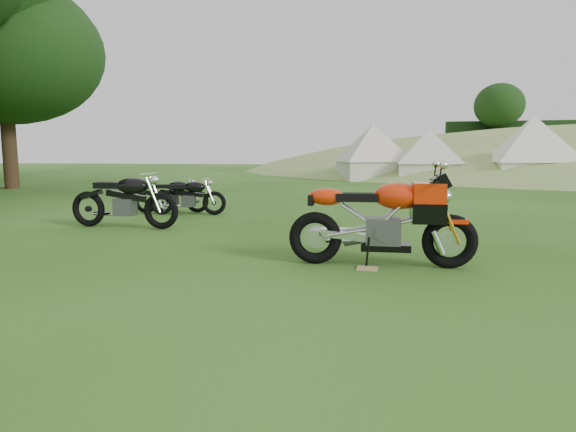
% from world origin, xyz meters
% --- Properties ---
extents(ground, '(120.00, 120.00, 0.00)m').
position_xyz_m(ground, '(0.00, 0.00, 0.00)').
color(ground, '#234A10').
rests_on(ground, ground).
extents(sport_motorcycle, '(2.26, 0.68, 1.34)m').
position_xyz_m(sport_motorcycle, '(1.22, 0.09, 0.67)').
color(sport_motorcycle, red).
rests_on(sport_motorcycle, ground).
extents(plywood_board, '(0.26, 0.21, 0.02)m').
position_xyz_m(plywood_board, '(1.07, -0.14, 0.01)').
color(plywood_board, tan).
rests_on(plywood_board, ground).
extents(vintage_moto_b, '(1.73, 0.87, 0.89)m').
position_xyz_m(vintage_moto_b, '(-3.83, 4.67, 0.45)').
color(vintage_moto_b, black).
rests_on(vintage_moto_b, ground).
extents(vintage_moto_c, '(2.15, 0.51, 1.13)m').
position_xyz_m(vintage_moto_c, '(-3.66, 2.25, 0.57)').
color(vintage_moto_c, black).
rests_on(vintage_moto_c, ground).
extents(vintage_moto_d, '(1.77, 0.65, 0.91)m').
position_xyz_m(vintage_moto_d, '(-3.30, 4.40, 0.46)').
color(vintage_moto_d, black).
rests_on(vintage_moto_d, ground).
extents(tent_left, '(4.23, 4.23, 2.88)m').
position_xyz_m(tent_left, '(0.26, 20.90, 1.44)').
color(tent_left, silver).
rests_on(tent_left, ground).
extents(tent_mid, '(3.13, 3.13, 2.67)m').
position_xyz_m(tent_mid, '(3.19, 20.21, 1.33)').
color(tent_mid, silver).
rests_on(tent_mid, ground).
extents(tent_right, '(3.51, 3.51, 2.98)m').
position_xyz_m(tent_right, '(7.81, 18.93, 1.49)').
color(tent_right, silver).
rests_on(tent_right, ground).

